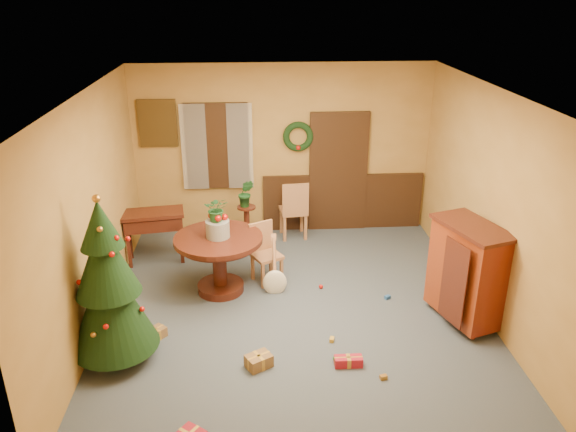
{
  "coord_description": "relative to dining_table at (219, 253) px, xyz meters",
  "views": [
    {
      "loc": [
        -0.51,
        -6.43,
        4.08
      ],
      "look_at": [
        -0.07,
        0.4,
        1.22
      ],
      "focal_mm": 35.0,
      "sensor_mm": 36.0,
      "label": 1
    }
  ],
  "objects": [
    {
      "name": "christmas_tree",
      "position": [
        -1.13,
        -1.48,
        0.38
      ],
      "size": [
        0.99,
        0.99,
        2.05
      ],
      "color": "#382111",
      "rests_on": "floor"
    },
    {
      "name": "toy_e",
      "position": [
        1.89,
        -2.07,
        -0.57
      ],
      "size": [
        0.09,
        0.07,
        0.05
      ],
      "primitive_type": "cube",
      "rotation": [
        0.0,
        0.0,
        0.25
      ],
      "color": "#C7852E",
      "rests_on": "floor"
    },
    {
      "name": "guitar",
      "position": [
        0.77,
        -0.11,
        -0.19
      ],
      "size": [
        0.46,
        0.59,
        0.78
      ],
      "primitive_type": null,
      "rotation": [
        -0.49,
        0.0,
        0.27
      ],
      "color": "#F1E7C9",
      "rests_on": "floor"
    },
    {
      "name": "writing_desk",
      "position": [
        -1.05,
        1.02,
        0.03
      ],
      "size": [
        0.99,
        0.59,
        0.83
      ],
      "color": "black",
      "rests_on": "floor"
    },
    {
      "name": "plant_stand",
      "position": [
        0.38,
        1.3,
        -0.11
      ],
      "size": [
        0.3,
        0.3,
        0.77
      ],
      "color": "black",
      "rests_on": "floor"
    },
    {
      "name": "centerpiece_plant",
      "position": [
        0.0,
        -0.0,
        0.67
      ],
      "size": [
        0.32,
        0.28,
        0.35
      ],
      "primitive_type": "imported",
      "color": "#1E4C23",
      "rests_on": "urn"
    },
    {
      "name": "stand_plant",
      "position": [
        0.38,
        1.3,
        0.4
      ],
      "size": [
        0.27,
        0.23,
        0.46
      ],
      "primitive_type": "imported",
      "rotation": [
        0.0,
        0.0,
        -0.12
      ],
      "color": "#19471E",
      "rests_on": "plant_stand"
    },
    {
      "name": "room_envelope",
      "position": [
        1.22,
        2.09,
        0.52
      ],
      "size": [
        5.5,
        5.5,
        5.5
      ],
      "color": "#333B4A",
      "rests_on": "ground"
    },
    {
      "name": "sideboard",
      "position": [
        3.17,
        -0.96,
        0.13
      ],
      "size": [
        0.86,
        1.17,
        1.35
      ],
      "color": "#5B110A",
      "rests_on": "floor"
    },
    {
      "name": "urn",
      "position": [
        0.0,
        -0.0,
        0.37
      ],
      "size": [
        0.33,
        0.33,
        0.24
      ],
      "primitive_type": "cylinder",
      "color": "slate",
      "rests_on": "dining_table"
    },
    {
      "name": "chair_near",
      "position": [
        0.64,
        0.3,
        -0.12
      ],
      "size": [
        0.52,
        0.52,
        0.88
      ],
      "color": "#925D3A",
      "rests_on": "floor"
    },
    {
      "name": "gift_d",
      "position": [
        1.54,
        -1.81,
        -0.53
      ],
      "size": [
        0.33,
        0.13,
        0.12
      ],
      "color": "#A51627",
      "rests_on": "floor"
    },
    {
      "name": "toy_c",
      "position": [
        1.42,
        -1.33,
        -0.57
      ],
      "size": [
        0.07,
        0.09,
        0.05
      ],
      "primitive_type": "cube",
      "rotation": [
        0.0,
        0.0,
        1.27
      ],
      "color": "gold",
      "rests_on": "floor"
    },
    {
      "name": "toy_b",
      "position": [
        1.41,
        -1.71,
        -0.56
      ],
      "size": [
        0.06,
        0.06,
        0.06
      ],
      "primitive_type": "sphere",
      "color": "#238027",
      "rests_on": "floor"
    },
    {
      "name": "chair_far",
      "position": [
        1.18,
        1.71,
        -0.04
      ],
      "size": [
        0.49,
        0.49,
        1.03
      ],
      "color": "#925D3A",
      "rests_on": "floor"
    },
    {
      "name": "toy_a",
      "position": [
        2.33,
        -0.38,
        -0.57
      ],
      "size": [
        0.09,
        0.08,
        0.05
      ],
      "primitive_type": "cube",
      "rotation": [
        0.0,
        0.0,
        0.52
      ],
      "color": "#24559E",
      "rests_on": "floor"
    },
    {
      "name": "dining_table",
      "position": [
        0.0,
        0.0,
        0.0
      ],
      "size": [
        1.23,
        1.23,
        0.85
      ],
      "color": "black",
      "rests_on": "floor"
    },
    {
      "name": "toy_d",
      "position": [
        1.44,
        -0.04,
        -0.56
      ],
      "size": [
        0.06,
        0.06,
        0.06
      ],
      "primitive_type": "sphere",
      "color": "red",
      "rests_on": "floor"
    },
    {
      "name": "gift_c",
      "position": [
        -0.75,
        -1.11,
        -0.53
      ],
      "size": [
        0.28,
        0.29,
        0.13
      ],
      "color": "brown",
      "rests_on": "floor"
    },
    {
      "name": "gift_a",
      "position": [
        0.51,
        -1.76,
        -0.52
      ],
      "size": [
        0.35,
        0.32,
        0.15
      ],
      "color": "brown",
      "rests_on": "floor"
    }
  ]
}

